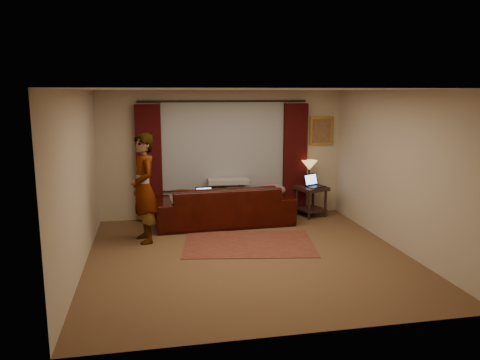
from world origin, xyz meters
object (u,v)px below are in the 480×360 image
tiffany_lamp (309,173)px  laptop_table (316,181)px  laptop_sofa (205,195)px  sofa (224,197)px  person (144,188)px  end_table (311,201)px

tiffany_lamp → laptop_table: size_ratio=1.33×
laptop_sofa → tiffany_lamp: (2.26, 0.60, 0.24)m
tiffany_lamp → laptop_sofa: bearing=-165.2°
laptop_table → laptop_sofa: bearing=162.0°
tiffany_lamp → laptop_table: bearing=-70.1°
sofa → laptop_table: 1.96m
tiffany_lamp → laptop_table: tiffany_lamp is taller
laptop_sofa → person: bearing=-156.3°
tiffany_lamp → person: person is taller
laptop_sofa → end_table: 2.35m
end_table → tiffany_lamp: (-0.01, 0.13, 0.58)m
tiffany_lamp → person: size_ratio=0.28×
sofa → tiffany_lamp: 1.94m
sofa → laptop_table: size_ratio=6.73×
sofa → tiffany_lamp: tiffany_lamp is taller
tiffany_lamp → laptop_table: (0.07, -0.20, -0.13)m
sofa → laptop_sofa: (-0.39, -0.23, 0.12)m
end_table → laptop_table: bearing=-50.9°
end_table → laptop_table: size_ratio=1.60×
sofa → laptop_sofa: bearing=28.1°
laptop_sofa → end_table: bearing=7.8°
laptop_sofa → tiffany_lamp: size_ratio=0.67×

